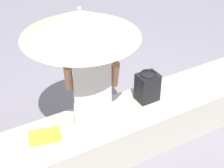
# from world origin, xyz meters

# --- Properties ---
(ground_plane) EXTENTS (14.00, 14.00, 0.00)m
(ground_plane) POSITION_xyz_m (0.00, 0.00, 0.00)
(ground_plane) COLOR slate
(stone_bench) EXTENTS (3.07, 0.59, 0.44)m
(stone_bench) POSITION_xyz_m (0.00, 0.00, 0.22)
(stone_bench) COLOR #A8A093
(stone_bench) RESTS_ON ground
(person_seated) EXTENTS (0.51, 0.39, 0.90)m
(person_seated) POSITION_xyz_m (-0.38, 0.04, 0.82)
(person_seated) COLOR beige
(person_seated) RESTS_ON stone_bench
(parasol) EXTENTS (0.98, 0.98, 1.11)m
(parasol) POSITION_xyz_m (-0.44, 0.09, 1.41)
(parasol) COLOR #B7B7BC
(parasol) RESTS_ON stone_bench
(handbag_black) EXTENTS (0.21, 0.17, 0.31)m
(handbag_black) POSITION_xyz_m (0.24, 0.06, 0.59)
(handbag_black) COLOR black
(handbag_black) RESTS_ON stone_bench
(magazine) EXTENTS (0.32, 0.27, 0.01)m
(magazine) POSITION_xyz_m (-0.86, 0.05, 0.44)
(magazine) COLOR gold
(magazine) RESTS_ON stone_bench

